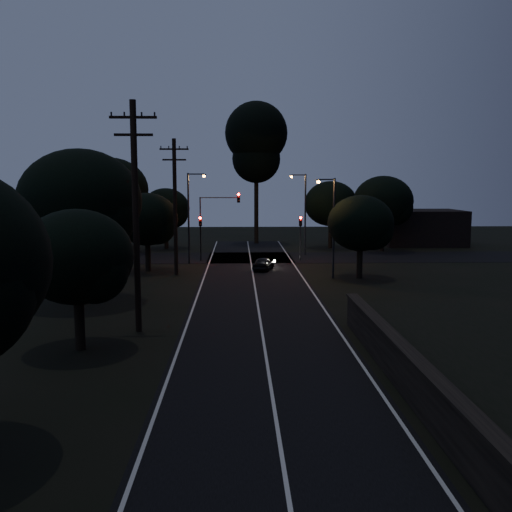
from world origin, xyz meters
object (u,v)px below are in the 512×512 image
signal_left (200,230)px  signal_right (300,230)px  utility_pole_mid (136,213)px  car (263,264)px  signal_mast (219,214)px  streetlight_a (191,212)px  utility_pole_far (175,205)px  streetlight_b (303,208)px  tall_pine (256,141)px  streetlight_c (332,221)px

signal_left → signal_right: 9.20m
utility_pole_mid → car: bearing=70.1°
signal_right → signal_mast: 7.66m
signal_mast → streetlight_a: (-2.39, -1.99, 0.30)m
signal_mast → car: 7.98m
signal_left → car: size_ratio=1.27×
streetlight_a → car: size_ratio=2.48×
utility_pole_mid → signal_left: (1.40, 24.99, -2.90)m
utility_pole_far → signal_mast: 8.64m
utility_pole_mid → signal_left: 25.19m
signal_mast → utility_pole_far: bearing=-111.1°
utility_pole_mid → streetlight_b: bearing=68.7°
signal_mast → streetlight_a: bearing=-140.2°
utility_pole_mid → streetlight_a: utility_pole_mid is taller
signal_mast → signal_left: bearing=-179.9°
signal_mast → streetlight_a: size_ratio=0.78×
signal_right → signal_left: bearing=180.0°
tall_pine → utility_pole_mid: bearing=-99.9°
signal_mast → car: bearing=-56.9°
streetlight_a → streetlight_b: same height
tall_pine → car: size_ratio=5.10×
utility_pole_far → tall_pine: bearing=73.1°
utility_pole_far → streetlight_b: bearing=46.7°
signal_mast → car: signal_mast is taller
utility_pole_mid → signal_right: 27.30m
utility_pole_mid → streetlight_b: (11.31, 29.00, -1.10)m
signal_right → streetlight_b: streetlight_b is taller
tall_pine → streetlight_b: bearing=-68.6°
car → streetlight_c: bearing=155.8°
signal_right → signal_mast: (-7.51, 0.00, 1.50)m
streetlight_b → car: 11.56m
streetlight_c → signal_right: bearing=97.0°
streetlight_a → utility_pole_mid: bearing=-91.7°
tall_pine → streetlight_c: (4.83, -25.00, -7.54)m
signal_left → utility_pole_far: bearing=-99.9°
car → signal_mast: bearing=-41.0°
streetlight_b → signal_right: bearing=-100.0°
streetlight_a → car: streetlight_a is taller
utility_pole_mid → utility_pole_far: bearing=90.0°
streetlight_b → signal_mast: bearing=-154.0°
car → streetlight_b: bearing=-98.1°
signal_left → streetlight_c: (10.43, -9.99, 1.51)m
tall_pine → streetlight_a: (-6.31, -17.00, -7.26)m
tall_pine → car: bearing=-90.2°
streetlight_c → car: bearing=140.0°
signal_mast → streetlight_b: streetlight_b is taller
utility_pole_mid → streetlight_a: size_ratio=1.38×
streetlight_b → streetlight_c: bearing=-87.9°
utility_pole_far → car: 8.76m
signal_left → signal_right: size_ratio=1.00×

